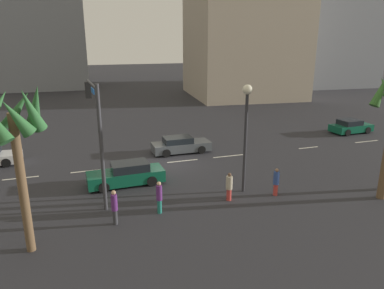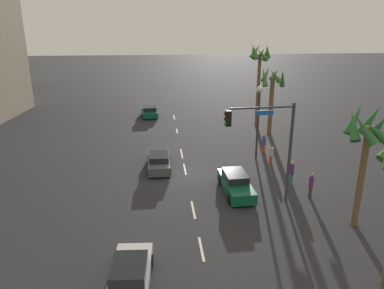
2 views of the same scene
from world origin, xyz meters
The scene contains 20 objects.
ground_plane centered at (0.00, 0.00, 0.00)m, with size 220.00×220.00×0.00m, color #28282D.
lane_stripe_0 centered at (-18.00, 0.00, 0.01)m, with size 2.47×0.14×0.01m, color silver.
lane_stripe_1 centered at (-11.96, 0.00, 0.01)m, with size 1.82×0.14×0.01m, color silver.
lane_stripe_2 centered at (-4.71, 0.00, 0.01)m, with size 2.52×0.14×0.01m, color silver.
lane_stripe_3 centered at (-1.00, 0.00, 0.01)m, with size 2.34×0.14×0.01m, color silver.
lane_stripe_4 centered at (5.77, 0.00, 0.01)m, with size 2.31×0.14×0.01m, color silver.
lane_stripe_5 centered at (10.01, 0.00, 0.01)m, with size 2.19×0.14×0.01m, color silver.
car_0 centered at (-1.45, -2.07, 0.61)m, with size 4.62×1.85×1.30m.
car_1 centered at (-18.84, -3.03, 0.60)m, with size 4.08×2.13×1.29m.
car_2 centered at (3.54, 3.18, 0.65)m, with size 4.72×1.92×1.41m.
traffic_signal centered at (5.21, 4.83, 4.44)m, with size 0.56×4.48×6.63m.
streetlamp centered at (-2.87, 6.35, 4.41)m, with size 0.56×0.56×6.32m.
pedestrian_0 centered at (-1.55, 7.24, 0.85)m, with size 0.43×0.43×1.63m.
pedestrian_1 centered at (2.49, 7.54, 0.94)m, with size 0.31×0.31×1.75m.
pedestrian_2 centered at (-4.39, 7.46, 0.86)m, with size 0.40×0.40×1.64m.
pedestrian_3 centered at (4.80, 8.02, 0.96)m, with size 0.30×0.30×1.79m.
palm_tree_3 centered at (8.45, 9.19, 5.47)m, with size 2.77×2.81×7.13m.
building_0 centered at (-19.25, -28.35, 12.71)m, with size 15.63×16.82×25.42m, color #B2A38E.
building_1 centered at (11.30, -49.51, 10.56)m, with size 15.51×14.48×21.11m, color gray.
building_2 centered at (-38.91, -37.39, 12.22)m, with size 19.72×16.61×24.43m, color gray.
Camera 1 is at (6.08, 24.00, 8.66)m, focal length 33.33 mm.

